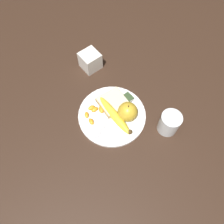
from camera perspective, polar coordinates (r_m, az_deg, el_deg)
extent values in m
plane|color=#332116|center=(0.84, 0.00, -1.02)|extent=(3.00, 3.00, 0.00)
cylinder|color=white|center=(0.84, 0.00, -0.84)|extent=(0.26, 0.26, 0.01)
torus|color=white|center=(0.83, 0.00, -0.65)|extent=(0.25, 0.25, 0.01)
cylinder|color=silver|center=(0.81, 14.73, -2.79)|extent=(0.07, 0.07, 0.09)
cylinder|color=#F4A81E|center=(0.82, 14.63, -2.99)|extent=(0.06, 0.06, 0.07)
sphere|color=gold|center=(0.80, 4.12, 0.07)|extent=(0.07, 0.07, 0.07)
cylinder|color=brown|center=(0.76, 4.32, 1.53)|extent=(0.00, 0.00, 0.01)
ellipsoid|color=yellow|center=(0.82, 0.56, -0.68)|extent=(0.04, 0.19, 0.03)
sphere|color=#473319|center=(0.79, 4.42, -5.41)|extent=(0.02, 0.02, 0.02)
cube|color=tan|center=(0.85, 0.25, 2.56)|extent=(0.11, 0.11, 0.02)
cube|color=beige|center=(0.85, 0.25, 2.56)|extent=(0.11, 0.10, 0.02)
cube|color=#B2B2B7|center=(0.81, -1.70, -3.31)|extent=(0.13, 0.05, 0.00)
cube|color=#B2B2B7|center=(0.85, 1.68, 1.50)|extent=(0.06, 0.04, 0.00)
cube|color=silver|center=(0.86, 3.79, 3.29)|extent=(0.05, 0.04, 0.02)
cube|color=#334728|center=(0.85, 3.83, 3.67)|extent=(0.05, 0.04, 0.00)
ellipsoid|color=orange|center=(0.84, -2.84, 0.68)|extent=(0.03, 0.04, 0.02)
ellipsoid|color=orange|center=(0.83, -6.65, -0.74)|extent=(0.03, 0.03, 0.01)
ellipsoid|color=orange|center=(0.82, -5.44, -2.47)|extent=(0.02, 0.03, 0.02)
ellipsoid|color=orange|center=(0.84, -4.56, 0.66)|extent=(0.03, 0.02, 0.02)
ellipsoid|color=orange|center=(0.84, -5.39, 1.14)|extent=(0.03, 0.02, 0.02)
cube|color=silver|center=(0.96, -5.70, 13.20)|extent=(0.08, 0.08, 0.08)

